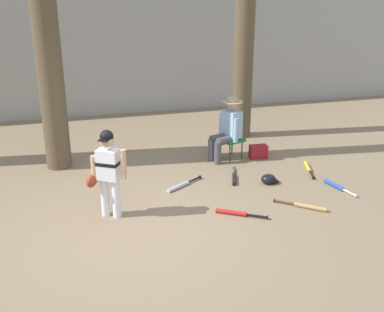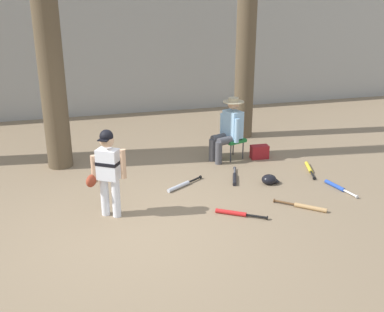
# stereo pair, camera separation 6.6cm
# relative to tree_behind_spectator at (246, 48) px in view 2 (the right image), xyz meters

# --- Properties ---
(ground_plane) EXTENTS (60.00, 60.00, 0.00)m
(ground_plane) POSITION_rel_tree_behind_spectator_xyz_m (-2.95, -3.65, -1.95)
(ground_plane) COLOR #7F6B51
(concrete_back_wall) EXTENTS (18.00, 0.36, 2.91)m
(concrete_back_wall) POSITION_rel_tree_behind_spectator_xyz_m (-2.95, 2.83, -0.49)
(concrete_back_wall) COLOR #9E9E99
(concrete_back_wall) RESTS_ON ground
(tree_behind_spectator) EXTENTS (0.57, 0.57, 4.44)m
(tree_behind_spectator) POSITION_rel_tree_behind_spectator_xyz_m (0.00, 0.00, 0.00)
(tree_behind_spectator) COLOR brown
(tree_behind_spectator) RESTS_ON ground
(young_ballplayer) EXTENTS (0.60, 0.37, 1.31)m
(young_ballplayer) POSITION_rel_tree_behind_spectator_xyz_m (-3.26, -3.10, -1.20)
(young_ballplayer) COLOR white
(young_ballplayer) RESTS_ON ground
(folding_stool) EXTENTS (0.51, 0.51, 0.41)m
(folding_stool) POSITION_rel_tree_behind_spectator_xyz_m (-0.73, -1.30, -1.58)
(folding_stool) COLOR #196B2D
(folding_stool) RESTS_ON ground
(seated_spectator) EXTENTS (0.68, 0.53, 1.20)m
(seated_spectator) POSITION_rel_tree_behind_spectator_xyz_m (-0.82, -1.33, -1.31)
(seated_spectator) COLOR #47474C
(seated_spectator) RESTS_ON ground
(handbag_beside_stool) EXTENTS (0.35, 0.20, 0.26)m
(handbag_beside_stool) POSITION_rel_tree_behind_spectator_xyz_m (-0.21, -1.45, -1.82)
(handbag_beside_stool) COLOR maroon
(handbag_beside_stool) RESTS_ON ground
(bat_black_composite) EXTENTS (0.32, 0.73, 0.07)m
(bat_black_composite) POSITION_rel_tree_behind_spectator_xyz_m (-1.05, -2.33, -1.91)
(bat_black_composite) COLOR black
(bat_black_composite) RESTS_ON ground
(bat_wood_tan) EXTENTS (0.65, 0.58, 0.07)m
(bat_wood_tan) POSITION_rel_tree_behind_spectator_xyz_m (-0.40, -3.67, -1.91)
(bat_wood_tan) COLOR tan
(bat_wood_tan) RESTS_ON ground
(bat_yellow_trainer) EXTENTS (0.30, 0.74, 0.07)m
(bat_yellow_trainer) POSITION_rel_tree_behind_spectator_xyz_m (0.42, -2.27, -1.91)
(bat_yellow_trainer) COLOR yellow
(bat_yellow_trainer) RESTS_ON ground
(bat_red_barrel) EXTENTS (0.68, 0.47, 0.07)m
(bat_red_barrel) POSITION_rel_tree_behind_spectator_xyz_m (-1.51, -3.58, -1.91)
(bat_red_barrel) COLOR red
(bat_red_barrel) RESTS_ON ground
(bat_aluminum_silver) EXTENTS (0.71, 0.48, 0.07)m
(bat_aluminum_silver) POSITION_rel_tree_behind_spectator_xyz_m (-2.02, -2.40, -1.91)
(bat_aluminum_silver) COLOR #B7BCC6
(bat_aluminum_silver) RESTS_ON ground
(bat_blue_youth) EXTENTS (0.20, 0.71, 0.07)m
(bat_blue_youth) POSITION_rel_tree_behind_spectator_xyz_m (0.46, -3.14, -1.91)
(bat_blue_youth) COLOR #2347AD
(bat_blue_youth) RESTS_ON ground
(batting_helmet_black) EXTENTS (0.30, 0.23, 0.17)m
(batting_helmet_black) POSITION_rel_tree_behind_spectator_xyz_m (-0.55, -2.64, -1.87)
(batting_helmet_black) COLOR black
(batting_helmet_black) RESTS_ON ground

